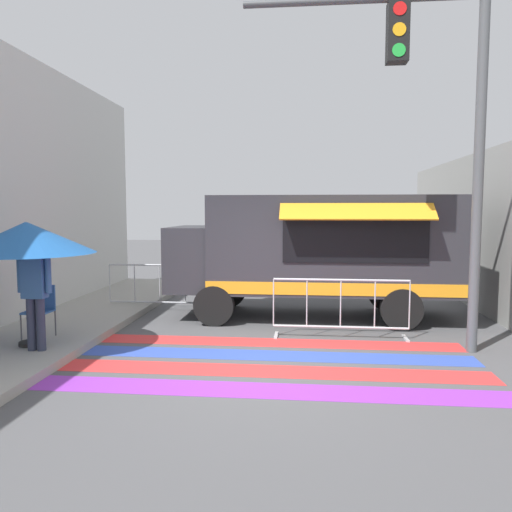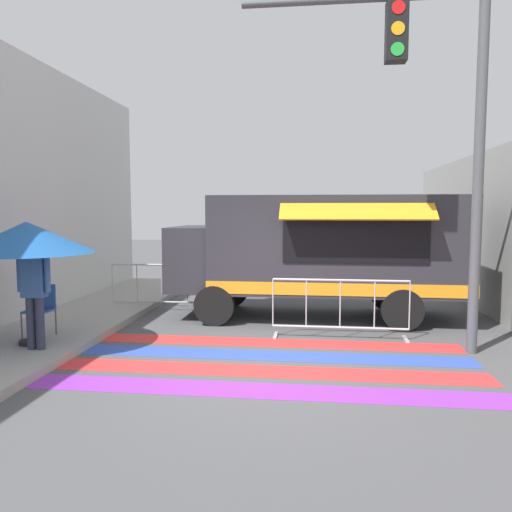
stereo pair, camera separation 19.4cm
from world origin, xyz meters
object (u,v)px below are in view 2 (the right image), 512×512
at_px(traffic_signal_pole, 432,96).
at_px(vendor_person, 34,286).
at_px(food_truck, 314,247).
at_px(barricade_side, 162,287).
at_px(folding_chair, 41,305).
at_px(barricade_front, 340,309).
at_px(patio_umbrella, 27,238).

relative_size(traffic_signal_pole, vendor_person, 3.45).
xyz_separation_m(food_truck, vendor_person, (-4.18, -3.43, -0.37)).
bearing_deg(barricade_side, food_truck, -5.76).
xyz_separation_m(folding_chair, barricade_front, (5.01, 0.98, -0.13)).
relative_size(food_truck, patio_umbrella, 2.90).
relative_size(patio_umbrella, barricade_side, 0.88).
xyz_separation_m(patio_umbrella, vendor_person, (0.25, -0.26, -0.71)).
distance_m(traffic_signal_pole, barricade_side, 6.78).
height_order(vendor_person, barricade_front, vendor_person).
bearing_deg(barricade_side, barricade_front, -27.53).
distance_m(food_truck, barricade_front, 1.98).
height_order(traffic_signal_pole, patio_umbrella, traffic_signal_pole).
bearing_deg(vendor_person, folding_chair, 105.97).
distance_m(food_truck, barricade_side, 3.55).
relative_size(vendor_person, barricade_front, 0.71).
relative_size(traffic_signal_pole, folding_chair, 6.82).
relative_size(food_truck, traffic_signal_pole, 1.01).
height_order(traffic_signal_pole, barricade_front, traffic_signal_pole).
xyz_separation_m(food_truck, traffic_signal_pole, (1.77, -2.37, 2.50)).
bearing_deg(traffic_signal_pole, patio_umbrella, -172.60).
bearing_deg(vendor_person, barricade_front, 12.05).
height_order(patio_umbrella, folding_chair, patio_umbrella).
bearing_deg(barricade_side, traffic_signal_pole, -27.66).
distance_m(traffic_signal_pole, barricade_front, 3.75).
height_order(patio_umbrella, barricade_front, patio_umbrella).
height_order(vendor_person, barricade_side, vendor_person).
xyz_separation_m(traffic_signal_pole, barricade_front, (-1.30, 0.69, -3.45)).
relative_size(food_truck, folding_chair, 6.91).
relative_size(vendor_person, barricade_side, 0.73).
height_order(food_truck, barricade_side, food_truck).
distance_m(folding_chair, barricade_front, 5.11).
height_order(food_truck, traffic_signal_pole, traffic_signal_pole).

